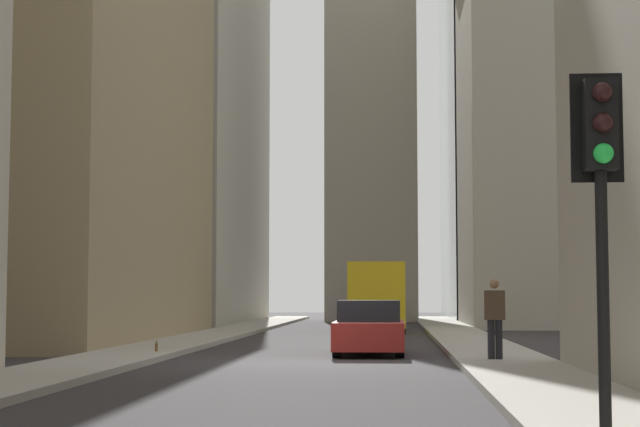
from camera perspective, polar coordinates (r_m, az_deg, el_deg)
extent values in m
plane|color=#302D30|center=(24.37, -0.79, -8.09)|extent=(135.00, 135.00, 0.00)
cube|color=#A8A399|center=(25.13, -11.16, -7.74)|extent=(90.00, 2.20, 0.14)
cube|color=#A8A399|center=(24.42, 9.90, -7.86)|extent=(90.00, 2.20, 0.14)
cube|color=#A8A091|center=(54.04, 13.05, 5.37)|extent=(12.53, 10.00, 21.28)
cube|color=#B7B2A5|center=(57.38, -8.89, 5.27)|extent=(19.87, 10.00, 22.32)
cube|color=#A8A091|center=(63.11, 2.81, 4.04)|extent=(5.33, 5.33, 21.66)
cube|color=yellow|center=(43.07, 3.11, -4.43)|extent=(4.60, 2.25, 2.60)
cube|color=#38383D|center=(46.27, 3.17, -4.86)|extent=(1.90, 2.25, 1.90)
cube|color=black|center=(46.27, 3.17, -4.12)|extent=(1.92, 2.09, 0.64)
cylinder|color=black|center=(46.28, 4.40, -5.79)|extent=(0.88, 0.28, 0.88)
cylinder|color=black|center=(46.31, 1.95, -5.80)|extent=(0.88, 0.28, 0.88)
cylinder|color=black|center=(41.68, 4.46, -5.94)|extent=(0.88, 0.28, 0.88)
cylinder|color=black|center=(41.71, 1.73, -5.95)|extent=(0.88, 0.28, 0.88)
cube|color=maroon|center=(27.62, 2.70, -6.56)|extent=(4.30, 1.78, 0.70)
cube|color=black|center=(27.40, 2.68, -5.28)|extent=(2.10, 1.58, 0.54)
cylinder|color=black|center=(28.97, 4.31, -6.86)|extent=(0.64, 0.22, 0.64)
cylinder|color=black|center=(29.00, 1.20, -6.87)|extent=(0.64, 0.22, 0.64)
cylinder|color=black|center=(26.27, 4.35, -7.11)|extent=(0.64, 0.22, 0.64)
cylinder|color=black|center=(26.30, 0.93, -7.12)|extent=(0.64, 0.22, 0.64)
cylinder|color=black|center=(10.63, 15.10, -4.83)|extent=(0.12, 0.12, 2.64)
cube|color=black|center=(10.76, 14.91, 4.64)|extent=(0.28, 0.32, 0.90)
cube|color=black|center=(10.91, 14.75, 4.51)|extent=(0.03, 0.52, 1.10)
sphere|color=black|center=(10.65, 15.04, 6.37)|extent=(0.20, 0.20, 0.20)
sphere|color=black|center=(10.60, 15.07, 4.78)|extent=(0.20, 0.20, 0.20)
sphere|color=green|center=(10.56, 15.11, 3.17)|extent=(0.20, 0.20, 0.20)
cylinder|color=black|center=(23.75, 9.67, -6.75)|extent=(0.16, 0.16, 0.86)
cylinder|color=black|center=(23.74, 9.26, -6.75)|extent=(0.16, 0.16, 0.86)
cube|color=#4C3828|center=(23.72, 9.44, -4.92)|extent=(0.26, 0.44, 0.65)
sphere|color=#936B4C|center=(23.72, 9.43, -3.77)|extent=(0.22, 0.22, 0.22)
cylinder|color=brown|center=(26.90, -8.86, -7.18)|extent=(0.07, 0.07, 0.20)
cylinder|color=brown|center=(26.90, -8.86, -6.89)|extent=(0.03, 0.03, 0.07)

